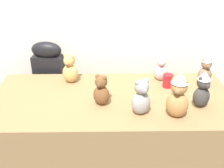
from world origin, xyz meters
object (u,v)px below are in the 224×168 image
instrument_case (51,88)px  teddy_bear_mocha (206,70)px  teddy_bear_caramel (178,96)px  teddy_bear_chestnut (101,91)px  teddy_bear_ash (141,98)px  party_cup_red (168,81)px  display_table (112,134)px  teddy_bear_charcoal (202,90)px  teddy_bear_honey (70,69)px  teddy_bear_blush (161,69)px

instrument_case → teddy_bear_mocha: instrument_case is taller
teddy_bear_caramel → teddy_bear_chestnut: (-0.52, 0.16, -0.05)m
teddy_bear_ash → teddy_bear_mocha: teddy_bear_ash is taller
instrument_case → teddy_bear_chestnut: bearing=-44.4°
teddy_bear_caramel → teddy_bear_ash: teddy_bear_caramel is taller
instrument_case → party_cup_red: (1.05, -0.38, 0.27)m
display_table → teddy_bear_charcoal: bearing=-11.5°
display_table → party_cup_red: 0.64m
teddy_bear_chestnut → teddy_bear_caramel: bearing=6.6°
teddy_bear_mocha → teddy_bear_honey: 1.13m
teddy_bear_blush → teddy_bear_honey: teddy_bear_honey is taller
teddy_bear_blush → party_cup_red: size_ratio=1.97×
display_table → instrument_case: bearing=136.6°
instrument_case → teddy_bear_chestnut: 0.89m
teddy_bear_honey → teddy_bear_blush: bearing=21.7°
teddy_bear_honey → teddy_bear_ash: bearing=-22.3°
instrument_case → teddy_bear_blush: (1.01, -0.26, 0.32)m
display_table → teddy_bear_mocha: teddy_bear_mocha is taller
display_table → teddy_bear_caramel: 0.72m
display_table → instrument_case: size_ratio=1.93×
display_table → teddy_bear_caramel: size_ratio=5.55×
teddy_bear_chestnut → party_cup_red: teddy_bear_chestnut is taller
teddy_bear_ash → teddy_bear_chestnut: (-0.28, 0.13, -0.01)m
display_table → party_cup_red: (0.46, 0.17, 0.41)m
teddy_bear_mocha → teddy_bear_chestnut: (-0.86, -0.33, -0.01)m
display_table → teddy_bear_mocha: (0.78, 0.23, 0.48)m
teddy_bear_caramel → teddy_bear_charcoal: (0.20, 0.13, -0.03)m
teddy_bear_mocha → party_cup_red: (-0.32, -0.06, -0.07)m
teddy_bear_charcoal → teddy_bear_honey: teddy_bear_charcoal is taller
party_cup_red → teddy_bear_ash: bearing=-123.8°
teddy_bear_honey → teddy_bear_chestnut: size_ratio=1.06×
display_table → teddy_bear_charcoal: size_ratio=6.61×
instrument_case → teddy_bear_charcoal: 1.45m
teddy_bear_charcoal → teddy_bear_honey: bearing=131.3°
instrument_case → teddy_bear_ash: teddy_bear_ash is taller
display_table → teddy_bear_chestnut: size_ratio=7.75×
teddy_bear_ash → teddy_bear_honey: teddy_bear_ash is taller
teddy_bear_honey → teddy_bear_caramel: bearing=-14.3°
teddy_bear_charcoal → teddy_bear_honey: 1.07m
teddy_bear_mocha → teddy_bear_chestnut: 0.92m
teddy_bear_caramel → teddy_bear_mocha: bearing=77.5°
display_table → teddy_bear_ash: 0.56m
teddy_bear_mocha → party_cup_red: 0.33m
instrument_case → teddy_bear_ash: (0.79, -0.77, 0.34)m
instrument_case → teddy_bear_caramel: size_ratio=2.88×
display_table → teddy_bear_chestnut: (-0.08, -0.09, 0.46)m
teddy_bear_chestnut → party_cup_red: 0.60m
teddy_bear_ash → display_table: bearing=111.9°
teddy_bear_ash → party_cup_red: teddy_bear_ash is taller
party_cup_red → teddy_bear_mocha: bearing=10.7°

